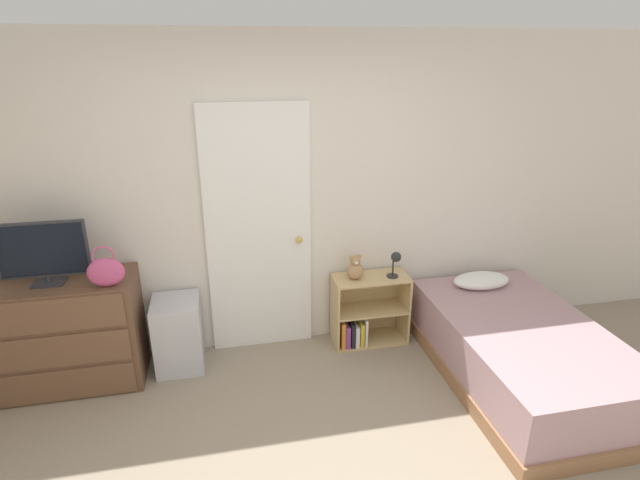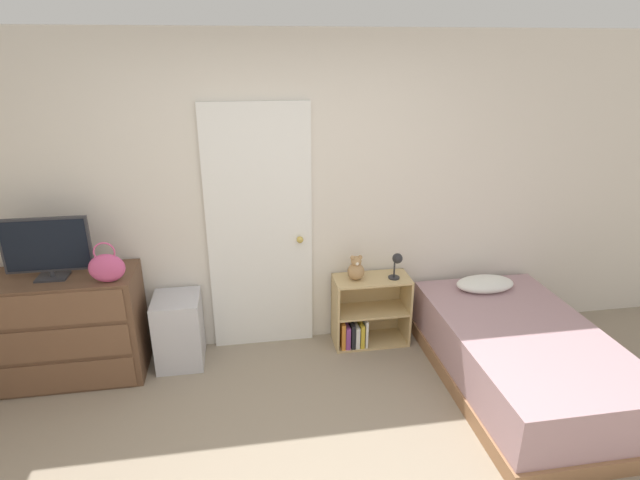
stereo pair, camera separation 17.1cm
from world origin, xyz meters
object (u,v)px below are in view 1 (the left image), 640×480
object	(u,v)px
handbag	(106,272)
desk_lamp	(395,260)
tv	(42,252)
storage_bin	(178,334)
bed	(520,351)
bookshelf	(363,315)
teddy_bear	(355,268)
dresser	(64,334)

from	to	relation	value
handbag	desk_lamp	size ratio (longest dim) A/B	1.34
tv	storage_bin	size ratio (longest dim) A/B	1.03
handbag	storage_bin	bearing A→B (deg)	27.39
desk_lamp	handbag	bearing A→B (deg)	-174.41
bed	tv	bearing A→B (deg)	169.26
handbag	storage_bin	size ratio (longest dim) A/B	0.52
handbag	bookshelf	bearing A→B (deg)	7.69
handbag	bookshelf	xyz separation A→B (m)	(1.95, 0.26, -0.72)
handbag	teddy_bear	xyz separation A→B (m)	(1.86, 0.26, -0.26)
dresser	desk_lamp	world-z (taller)	dresser
handbag	bed	size ratio (longest dim) A/B	0.16
handbag	desk_lamp	world-z (taller)	handbag
tv	teddy_bear	distance (m)	2.31
bookshelf	bed	distance (m)	1.28
teddy_bear	bed	xyz separation A→B (m)	(1.10, -0.76, -0.46)
tv	bookshelf	xyz separation A→B (m)	(2.36, 0.13, -0.84)
handbag	storage_bin	distance (m)	0.82
handbag	storage_bin	world-z (taller)	handbag
bookshelf	dresser	bearing A→B (deg)	-177.44
storage_bin	desk_lamp	bearing A→B (deg)	0.13
bookshelf	storage_bin	bearing A→B (deg)	-178.05
bookshelf	desk_lamp	size ratio (longest dim) A/B	2.82
bed	teddy_bear	bearing A→B (deg)	145.30
desk_lamp	bookshelf	bearing A→B (deg)	168.90
bookshelf	desk_lamp	world-z (taller)	desk_lamp
handbag	bookshelf	size ratio (longest dim) A/B	0.47
desk_lamp	tv	bearing A→B (deg)	-178.20
dresser	bookshelf	size ratio (longest dim) A/B	1.71
teddy_bear	bed	world-z (taller)	teddy_bear
desk_lamp	bed	xyz separation A→B (m)	(0.77, -0.72, -0.52)
handbag	teddy_bear	bearing A→B (deg)	7.81
storage_bin	bed	size ratio (longest dim) A/B	0.31
handbag	bookshelf	distance (m)	2.09
bookshelf	desk_lamp	xyz separation A→B (m)	(0.25, -0.05, 0.52)
bookshelf	bed	size ratio (longest dim) A/B	0.34
tv	teddy_bear	bearing A→B (deg)	3.08
dresser	bookshelf	bearing A→B (deg)	2.56
teddy_bear	desk_lamp	distance (m)	0.34
dresser	storage_bin	distance (m)	0.82
handbag	bed	xyz separation A→B (m)	(2.96, -0.51, -0.72)
storage_bin	bed	xyz separation A→B (m)	(2.56, -0.72, -0.05)
dresser	teddy_bear	size ratio (longest dim) A/B	5.08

